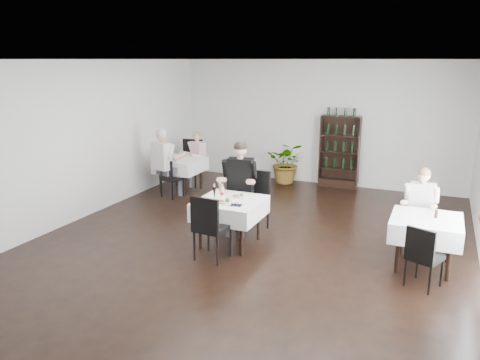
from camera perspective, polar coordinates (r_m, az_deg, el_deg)
name	(u,v)px	position (r m, az deg, el deg)	size (l,w,h in m)	color
room_shell	(247,158)	(7.36, 0.86, 2.76)	(9.00, 9.00, 9.00)	black
wine_shelf	(339,152)	(11.39, 12.02, 3.30)	(0.90, 0.28, 1.75)	black
main_table	(230,208)	(7.70, -1.23, -3.48)	(1.03, 1.03, 0.77)	black
left_table	(181,165)	(10.92, -7.26, 1.82)	(0.98, 0.98, 0.77)	black
right_table	(426,228)	(7.36, 21.71, -5.43)	(0.98, 0.98, 0.77)	black
potted_tree	(287,163)	(11.64, 5.75, 2.13)	(0.93, 0.81, 1.04)	#276121
main_chair_far	(255,197)	(8.39, 1.79, -2.04)	(0.51, 0.52, 1.07)	black
main_chair_near	(209,224)	(7.10, -3.76, -5.36)	(0.51, 0.51, 1.03)	black
left_chair_far	(191,159)	(11.47, -5.99, 2.53)	(0.57, 0.57, 1.11)	black
left_chair_near	(170,176)	(10.45, -8.58, 0.51)	(0.49, 0.49, 0.87)	black
right_chair_far	(421,218)	(8.16, 21.20, -4.38)	(0.52, 0.52, 0.87)	black
right_chair_near	(423,254)	(6.73, 21.39, -8.35)	(0.52, 0.53, 0.87)	black
diner_main	(239,180)	(8.21, -0.11, 0.00)	(0.65, 0.67, 1.62)	#414048
diner_left_far	(195,154)	(11.36, -5.46, 3.12)	(0.59, 0.62, 1.32)	#414048
diner_left_near	(165,158)	(10.36, -9.12, 2.69)	(0.66, 0.71, 1.57)	#414048
diner_right_far	(421,203)	(7.93, 21.15, -2.67)	(0.54, 0.55, 1.36)	#414048
plate_far	(238,197)	(7.78, -0.25, -2.03)	(0.28, 0.28, 0.07)	white
plate_near	(223,202)	(7.46, -2.08, -2.74)	(0.35, 0.35, 0.09)	white
pilsner_dark	(214,193)	(7.66, -3.14, -1.58)	(0.06, 0.06, 0.27)	black
pilsner_lager	(220,190)	(7.77, -2.43, -1.26)	(0.07, 0.07, 0.29)	#B4872E
coke_bottle	(222,192)	(7.73, -2.15, -1.53)	(0.06, 0.06, 0.23)	silver
napkin_cutlery	(236,205)	(7.36, -0.50, -3.07)	(0.20, 0.20, 0.02)	black
pepper_mill	(436,214)	(7.35, 22.80, -3.84)	(0.05, 0.05, 0.11)	black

